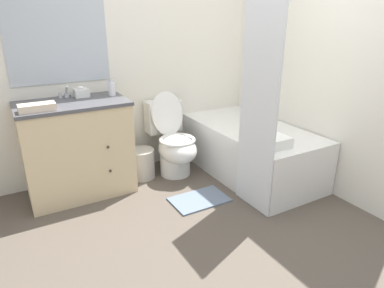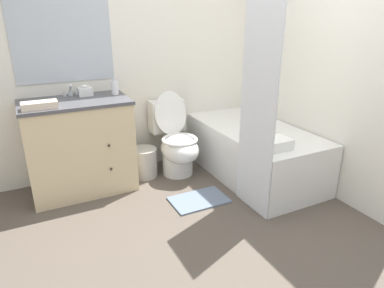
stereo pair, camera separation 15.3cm
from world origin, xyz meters
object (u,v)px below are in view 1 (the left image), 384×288
(vanity_cabinet, at_px, (77,148))
(tissue_box, at_px, (81,92))
(wastebasket, at_px, (142,164))
(bath_mat, at_px, (199,200))
(bath_towel_folded, at_px, (274,142))
(sink_faucet, at_px, (67,94))
(bathtub, at_px, (250,150))
(toilet, at_px, (173,143))
(soap_dispenser, at_px, (112,88))
(hand_towel_folded, at_px, (37,107))

(vanity_cabinet, relative_size, tissue_box, 6.79)
(wastebasket, distance_m, bath_mat, 0.77)
(tissue_box, xyz_separation_m, bath_towel_folded, (1.31, -1.18, -0.35))
(sink_faucet, xyz_separation_m, bathtub, (1.65, -0.67, -0.65))
(sink_faucet, height_order, bath_towel_folded, sink_faucet)
(sink_faucet, xyz_separation_m, wastebasket, (0.61, -0.19, -0.76))
(bath_towel_folded, relative_size, bath_mat, 0.54)
(vanity_cabinet, xyz_separation_m, bath_towel_folded, (1.44, -1.02, 0.12))
(bath_mat, bearing_deg, toilet, 84.23)
(sink_faucet, relative_size, bathtub, 0.09)
(bathtub, distance_m, bath_mat, 0.83)
(bath_towel_folded, bearing_deg, tissue_box, 138.02)
(bathtub, xyz_separation_m, soap_dispenser, (-1.26, 0.54, 0.69))
(sink_faucet, bearing_deg, wastebasket, -17.38)
(tissue_box, bearing_deg, bath_mat, -49.07)
(sink_faucet, relative_size, tissue_box, 1.02)
(soap_dispenser, height_order, bath_towel_folded, soap_dispenser)
(toilet, distance_m, tissue_box, 1.04)
(vanity_cabinet, distance_m, bath_mat, 1.22)
(toilet, height_order, hand_towel_folded, hand_towel_folded)
(bathtub, xyz_separation_m, bath_mat, (-0.76, -0.23, -0.26))
(bathtub, xyz_separation_m, tissue_box, (-1.52, 0.64, 0.66))
(tissue_box, distance_m, bath_mat, 1.47)
(vanity_cabinet, distance_m, hand_towel_folded, 0.58)
(toilet, bearing_deg, wastebasket, 168.71)
(toilet, bearing_deg, hand_towel_folded, -175.09)
(hand_towel_folded, bearing_deg, vanity_cabinet, 31.39)
(sink_faucet, bearing_deg, bath_towel_folded, -40.00)
(bath_towel_folded, bearing_deg, wastebasket, 129.14)
(tissue_box, relative_size, bath_towel_folded, 0.51)
(vanity_cabinet, bearing_deg, wastebasket, -0.51)
(vanity_cabinet, bearing_deg, bathtub, -16.36)
(wastebasket, xyz_separation_m, bath_mat, (0.27, -0.71, -0.14))
(toilet, distance_m, hand_towel_folded, 1.37)
(vanity_cabinet, xyz_separation_m, hand_towel_folded, (-0.29, -0.18, 0.46))
(tissue_box, bearing_deg, wastebasket, -18.80)
(wastebasket, bearing_deg, soap_dispenser, 165.36)
(bathtub, height_order, soap_dispenser, soap_dispenser)
(sink_faucet, distance_m, hand_towel_folded, 0.47)
(vanity_cabinet, bearing_deg, bath_mat, -38.93)
(bathtub, bearing_deg, bath_towel_folded, -110.71)
(bathtub, relative_size, wastebasket, 4.99)
(toilet, height_order, bathtub, toilet)
(tissue_box, distance_m, soap_dispenser, 0.28)
(sink_faucet, xyz_separation_m, soap_dispenser, (0.39, -0.13, 0.04))
(hand_towel_folded, bearing_deg, sink_faucet, 51.19)
(soap_dispenser, bearing_deg, hand_towel_folded, -161.04)
(toilet, xyz_separation_m, wastebasket, (-0.34, 0.07, -0.18))
(wastebasket, bearing_deg, bath_towel_folded, -50.86)
(sink_faucet, bearing_deg, tissue_box, -11.76)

